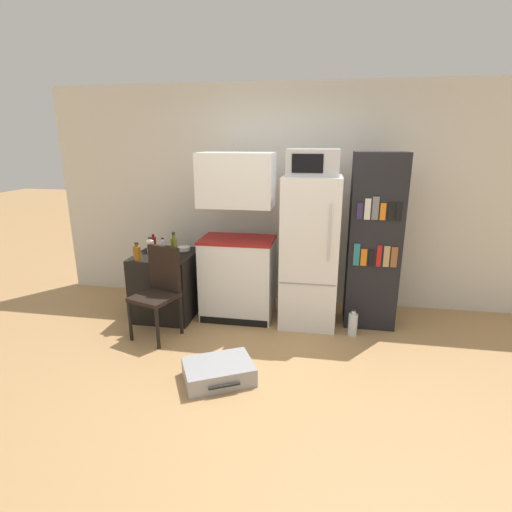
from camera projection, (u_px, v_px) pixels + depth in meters
The scene contains 16 objects.
ground_plane at pixel (266, 387), 3.35m from camera, with size 24.00×24.00×0.00m, color tan.
wall_back at pixel (307, 198), 4.84m from camera, with size 6.40×0.10×2.63m.
side_table at pixel (167, 284), 4.65m from camera, with size 0.66×0.71×0.74m.
kitchen_hutch at pixel (237, 246), 4.47m from camera, with size 0.82×0.53×1.86m.
refrigerator at pixel (310, 252), 4.32m from camera, with size 0.61×0.59×1.64m.
microwave at pixel (313, 162), 4.05m from camera, with size 0.53×0.40×0.27m.
bookshelf at pixel (374, 242), 4.26m from camera, with size 0.54×0.39×1.88m.
bottle_amber_beer at pixel (137, 253), 4.28m from camera, with size 0.08×0.08×0.20m.
bottle_milk_white at pixel (150, 246), 4.57m from camera, with size 0.08×0.08×0.18m.
bottle_olive_oil at pixel (174, 249), 4.27m from camera, with size 0.07×0.07×0.31m.
bottle_clear_short at pixel (163, 246), 4.64m from camera, with size 0.06×0.06×0.16m.
bottle_ketchup_red at pixel (153, 241), 4.86m from camera, with size 0.07×0.07×0.14m.
bowl at pixel (184, 249), 4.68m from camera, with size 0.15×0.15×0.04m.
chair at pixel (160, 285), 4.12m from camera, with size 0.50×0.51×0.95m.
suitcase_large_flat at pixel (219, 372), 3.42m from camera, with size 0.70×0.63×0.16m.
water_bottle_front at pixel (353, 324), 4.20m from camera, with size 0.10×0.10×0.30m.
Camera 1 is at (0.42, -2.88, 2.00)m, focal length 28.00 mm.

